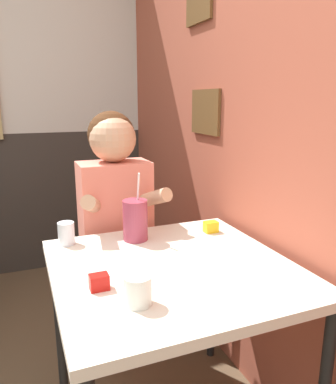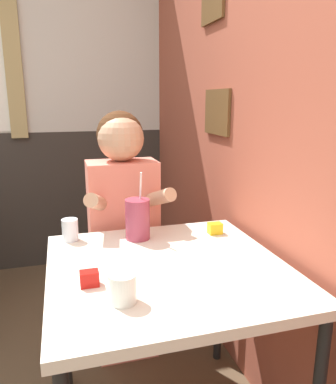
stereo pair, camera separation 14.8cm
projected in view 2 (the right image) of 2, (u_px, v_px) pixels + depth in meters
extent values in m
cube|color=#9E4C38|center=(217.00, 99.00, 2.05)|extent=(0.06, 4.24, 2.70)
cube|color=brown|center=(213.00, 3.00, 1.92)|extent=(0.02, 0.28, 0.19)
cube|color=brown|center=(217.00, 112.00, 1.96)|extent=(0.02, 0.30, 0.23)
cube|color=silver|center=(3.00, 20.00, 2.67)|extent=(5.29, 0.06, 1.60)
cube|color=#332D28|center=(21.00, 202.00, 3.00)|extent=(5.29, 0.06, 1.10)
cube|color=tan|center=(14.00, 71.00, 2.72)|extent=(0.12, 0.02, 0.97)
cube|color=beige|center=(168.00, 269.00, 1.37)|extent=(0.85, 0.85, 0.04)
cylinder|color=black|center=(64.00, 320.00, 1.71)|extent=(0.04, 0.04, 0.72)
cylinder|color=black|center=(219.00, 296.00, 1.92)|extent=(0.04, 0.04, 0.72)
cube|color=#EA7F6B|center=(126.00, 311.00, 2.01)|extent=(0.31, 0.20, 0.48)
cube|color=#EA7F6B|center=(123.00, 218.00, 1.88)|extent=(0.34, 0.20, 0.58)
sphere|color=#472814|center=(120.00, 134.00, 1.81)|extent=(0.23, 0.23, 0.23)
sphere|color=tan|center=(121.00, 138.00, 1.79)|extent=(0.22, 0.22, 0.22)
cylinder|color=tan|center=(98.00, 203.00, 1.68)|extent=(0.14, 0.27, 0.15)
cylinder|color=tan|center=(156.00, 198.00, 1.76)|extent=(0.14, 0.27, 0.15)
cylinder|color=#99384C|center=(138.00, 219.00, 1.60)|extent=(0.11, 0.11, 0.17)
cylinder|color=white|center=(141.00, 188.00, 1.57)|extent=(0.01, 0.04, 0.14)
cylinder|color=silver|center=(70.00, 230.00, 1.59)|extent=(0.07, 0.07, 0.09)
cylinder|color=silver|center=(123.00, 288.00, 1.10)|extent=(0.08, 0.08, 0.09)
cube|color=#B7140F|center=(89.00, 278.00, 1.21)|extent=(0.06, 0.04, 0.05)
cube|color=yellow|center=(215.00, 228.00, 1.68)|extent=(0.06, 0.04, 0.05)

